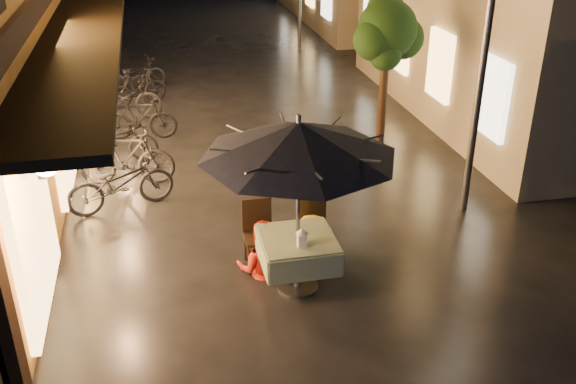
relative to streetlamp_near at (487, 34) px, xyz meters
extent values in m
plane|color=black|center=(-3.00, -2.00, -2.92)|extent=(90.00, 90.00, 0.00)
cube|color=black|center=(-6.47, 2.00, 0.38)|extent=(0.12, 11.00, 0.35)
cube|color=black|center=(-5.90, 2.00, -0.17)|extent=(1.20, 10.50, 0.12)
cube|color=#FFBF67|center=(-6.44, -1.50, -1.52)|extent=(0.10, 2.20, 2.40)
cube|color=#FFBF67|center=(-6.44, 2.00, -1.52)|extent=(0.10, 2.20, 2.40)
cube|color=#FFBF67|center=(-6.44, 5.50, -1.52)|extent=(0.10, 2.20, 2.40)
cube|color=#FFBF67|center=(0.95, 1.20, -1.42)|extent=(0.10, 1.00, 1.40)
cube|color=#FFBF67|center=(0.95, 3.40, -1.42)|extent=(0.10, 1.00, 1.40)
cube|color=#FFBF67|center=(0.95, 5.60, -1.42)|extent=(0.10, 1.00, 1.40)
cube|color=#FFBF67|center=(0.95, 7.80, -1.42)|extent=(0.10, 1.00, 1.40)
cylinder|color=black|center=(-0.60, 2.50, -1.82)|extent=(0.16, 0.16, 2.20)
sphere|color=black|center=(-0.60, 2.50, -0.42)|extent=(1.10, 1.10, 1.10)
sphere|color=black|center=(-0.25, 2.60, -0.62)|extent=(0.80, 0.80, 0.80)
sphere|color=black|center=(-0.90, 2.35, -0.57)|extent=(0.76, 0.76, 0.76)
sphere|color=black|center=(-0.55, 2.80, -0.12)|extent=(0.70, 0.70, 0.70)
sphere|color=black|center=(-0.70, 2.25, -0.82)|extent=(0.60, 0.60, 0.60)
cylinder|color=#59595E|center=(0.00, 0.00, -0.92)|extent=(0.12, 0.12, 4.00)
cylinder|color=#59595E|center=(-3.23, -1.62, -2.56)|extent=(0.10, 0.10, 0.72)
cylinder|color=#59595E|center=(-3.23, -1.62, -2.90)|extent=(0.56, 0.56, 0.04)
cube|color=#305E39|center=(-3.23, -1.62, -2.17)|extent=(0.95, 0.95, 0.06)
cube|color=#305E39|center=(-2.75, -1.62, -2.33)|extent=(0.04, 0.95, 0.33)
cube|color=#305E39|center=(-3.70, -1.62, -2.33)|extent=(0.04, 0.95, 0.33)
cube|color=#305E39|center=(-3.23, -1.15, -2.33)|extent=(0.95, 0.04, 0.33)
cube|color=#305E39|center=(-3.23, -2.10, -2.33)|extent=(0.95, 0.04, 0.33)
cylinder|color=#59595E|center=(-3.23, -1.62, -1.77)|extent=(0.05, 0.05, 2.30)
cone|color=black|center=(-3.23, -1.62, -0.77)|extent=(2.50, 2.50, 0.45)
cylinder|color=#59595E|center=(-3.23, -1.62, -0.52)|extent=(0.06, 0.06, 0.12)
cube|color=black|center=(-3.63, -0.97, -2.47)|extent=(0.42, 0.42, 0.05)
cube|color=black|center=(-3.63, -0.78, -2.22)|extent=(0.42, 0.04, 0.55)
cylinder|color=black|center=(-3.81, -1.15, -2.70)|extent=(0.04, 0.04, 0.43)
cylinder|color=black|center=(-3.45, -1.15, -2.70)|extent=(0.04, 0.04, 0.43)
cylinder|color=black|center=(-3.81, -0.79, -2.70)|extent=(0.04, 0.04, 0.43)
cylinder|color=black|center=(-3.45, -0.79, -2.70)|extent=(0.04, 0.04, 0.43)
cube|color=black|center=(-2.83, -0.97, -2.47)|extent=(0.42, 0.42, 0.05)
cube|color=black|center=(-2.83, -0.78, -2.22)|extent=(0.42, 0.04, 0.55)
cylinder|color=black|center=(-3.01, -1.15, -2.70)|extent=(0.04, 0.04, 0.43)
cylinder|color=black|center=(-2.65, -1.15, -2.70)|extent=(0.04, 0.04, 0.43)
cylinder|color=black|center=(-3.01, -0.79, -2.70)|extent=(0.04, 0.04, 0.43)
cylinder|color=black|center=(-2.65, -0.79, -2.70)|extent=(0.04, 0.04, 0.43)
cube|color=white|center=(-3.23, -1.84, -2.05)|extent=(0.11, 0.11, 0.18)
cube|color=#FFD88C|center=(-3.23, -1.84, -2.06)|extent=(0.07, 0.07, 0.12)
cone|color=white|center=(-3.23, -1.84, -1.92)|extent=(0.16, 0.16, 0.07)
imported|color=red|center=(-3.62, -1.11, -2.15)|extent=(0.88, 0.77, 1.53)
imported|color=yellow|center=(-2.91, -1.11, -2.17)|extent=(1.10, 0.84, 1.49)
imported|color=black|center=(-5.56, 1.24, -2.45)|extent=(1.89, 1.09, 0.94)
imported|color=black|center=(-5.48, 2.21, -2.40)|extent=(1.78, 0.77, 1.03)
imported|color=black|center=(-5.73, 3.28, -2.47)|extent=(1.75, 0.80, 0.88)
imported|color=black|center=(-5.22, 4.43, -2.46)|extent=(1.57, 0.60, 0.92)
imported|color=black|center=(-5.60, 5.88, -2.44)|extent=(1.91, 1.00, 0.96)
imported|color=black|center=(-5.24, 6.70, -2.48)|extent=(1.51, 0.98, 0.88)
imported|color=black|center=(-5.31, 7.86, -2.49)|extent=(1.73, 1.14, 0.86)
camera|label=1|loc=(-4.90, -8.66, 2.08)|focal=40.00mm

